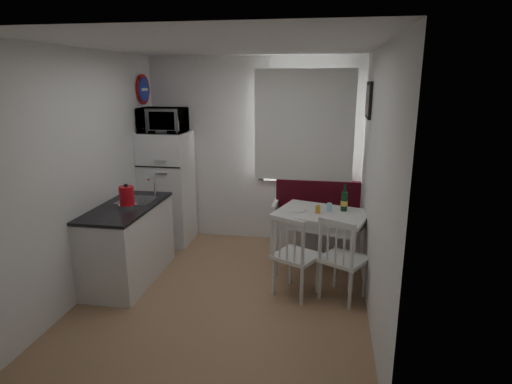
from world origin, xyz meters
TOP-DOWN VIEW (x-y plane):
  - floor at (0.00, 0.00)m, footprint 3.00×3.50m
  - ceiling at (0.00, 0.00)m, footprint 3.00×3.50m
  - wall_back at (0.00, 1.75)m, footprint 3.00×0.02m
  - wall_front at (0.00, -1.75)m, footprint 3.00×0.02m
  - wall_left at (-1.50, 0.00)m, footprint 0.02×3.50m
  - wall_right at (1.50, 0.00)m, footprint 0.02×3.50m
  - window at (0.70, 1.72)m, footprint 1.22×0.06m
  - curtain at (0.70, 1.65)m, footprint 1.35×0.02m
  - kitchen_counter at (-1.20, 0.16)m, footprint 0.62×1.32m
  - wall_sign at (-1.47, 1.45)m, footprint 0.03×0.40m
  - picture_frame at (1.48, 1.10)m, footprint 0.04×0.52m
  - bench at (0.95, 1.51)m, footprint 1.29×0.50m
  - dining_table at (1.00, 0.69)m, footprint 1.20×0.99m
  - chair_left at (0.75, 0.02)m, footprint 0.58×0.58m
  - chair_right at (1.25, 0.02)m, footprint 0.58×0.59m
  - fridge at (-1.18, 1.40)m, footprint 0.63×0.63m
  - microwave at (-1.18, 1.35)m, footprint 0.60×0.41m
  - kettle at (-1.15, 0.10)m, footprint 0.19×0.19m
  - wine_bottle at (1.25, 0.79)m, footprint 0.08×0.08m
  - drinking_glass_orange at (0.95, 0.64)m, footprint 0.06×0.06m
  - drinking_glass_blue at (1.08, 0.74)m, footprint 0.06×0.06m
  - plate at (0.70, 0.71)m, footprint 0.22×0.22m

SIDE VIEW (x-z plane):
  - floor at x=0.00m, z-range -0.01..0.01m
  - bench at x=0.95m, z-range -0.16..0.77m
  - kitchen_counter at x=-1.20m, z-range -0.12..1.04m
  - chair_left at x=0.75m, z-range 0.32..0.82m
  - chair_right at x=1.25m, z-range 0.32..0.82m
  - dining_table at x=1.00m, z-range 0.30..1.07m
  - plate at x=0.70m, z-range 0.77..0.79m
  - fridge at x=-1.18m, z-range 0.00..1.58m
  - drinking_glass_orange at x=0.95m, z-range 0.77..0.87m
  - drinking_glass_blue at x=1.08m, z-range 0.77..0.87m
  - wine_bottle at x=1.25m, z-range 0.77..1.10m
  - kettle at x=-1.15m, z-range 0.90..1.16m
  - wall_back at x=0.00m, z-range 0.00..2.60m
  - wall_front at x=0.00m, z-range 0.00..2.60m
  - wall_left at x=-1.50m, z-range 0.00..2.60m
  - wall_right at x=1.50m, z-range 0.00..2.60m
  - window at x=0.70m, z-range 0.89..2.36m
  - curtain at x=0.70m, z-range 0.93..2.42m
  - microwave at x=-1.18m, z-range 1.58..1.92m
  - picture_frame at x=1.48m, z-range 1.84..2.26m
  - wall_sign at x=-1.47m, z-range 1.95..2.35m
  - ceiling at x=0.00m, z-range 2.59..2.61m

